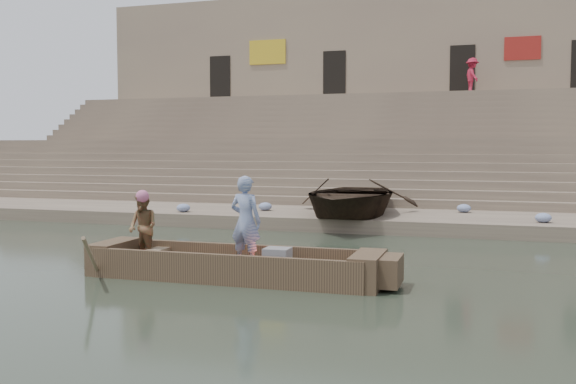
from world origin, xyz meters
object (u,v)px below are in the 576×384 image
at_px(television, 277,259).
at_px(pedestrian, 472,76).
at_px(rowing_man, 143,227).
at_px(beached_rowboat, 349,197).
at_px(standing_man, 246,221).
at_px(main_rowboat, 233,273).

height_order(television, pedestrian, pedestrian).
distance_m(rowing_man, beached_rowboat, 8.27).
xyz_separation_m(standing_man, beached_rowboat, (0.36, 7.89, -0.12)).
height_order(beached_rowboat, pedestrian, pedestrian).
height_order(rowing_man, pedestrian, pedestrian).
bearing_deg(standing_man, pedestrian, -89.11).
relative_size(main_rowboat, standing_man, 2.91).
bearing_deg(pedestrian, beached_rowboat, 147.54).
bearing_deg(main_rowboat, pedestrian, 80.93).
bearing_deg(beached_rowboat, television, -88.97).
relative_size(standing_man, television, 3.73).
relative_size(main_rowboat, television, 10.87).
relative_size(standing_man, beached_rowboat, 0.32).
xyz_separation_m(main_rowboat, rowing_man, (-2.00, 0.17, 0.78)).
bearing_deg(rowing_man, television, 20.82).
bearing_deg(standing_man, main_rowboat, 45.89).
height_order(television, beached_rowboat, beached_rowboat).
distance_m(main_rowboat, rowing_man, 2.15).
xyz_separation_m(rowing_man, beached_rowboat, (2.55, 7.87, 0.07)).
relative_size(television, beached_rowboat, 0.09).
relative_size(rowing_man, television, 2.90).
bearing_deg(beached_rowboat, standing_man, -93.74).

